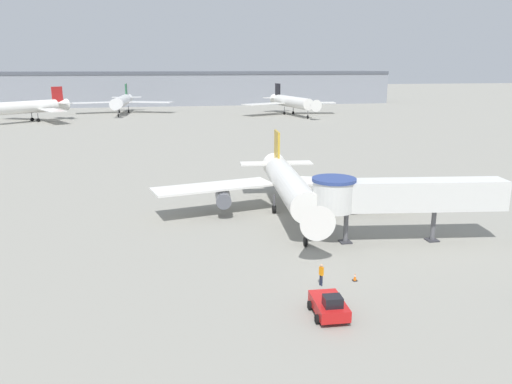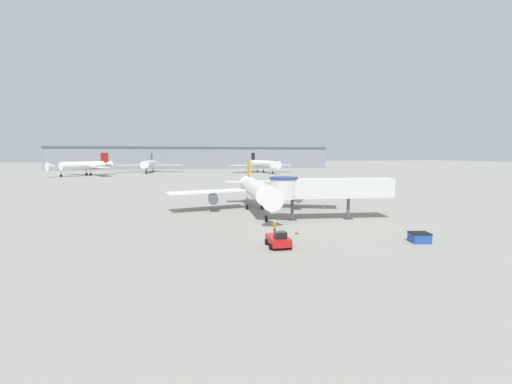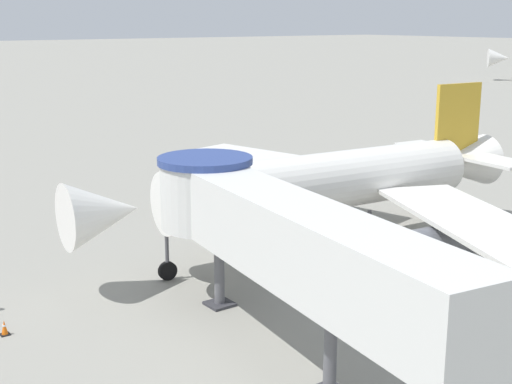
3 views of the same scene
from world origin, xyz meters
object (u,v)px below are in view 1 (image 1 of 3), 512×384
pushback_tug_red (329,306)px  main_airplane (289,185)px  background_jet_red_tail (28,107)px  traffic_cone_starboard_wing (391,210)px  background_jet_green_tail (122,101)px  traffic_cone_near_nose (355,277)px  ground_crew_marshaller (321,273)px  background_jet_black_tail (292,102)px  jet_bridge (395,195)px

pushback_tug_red → main_airplane: bearing=85.1°
pushback_tug_red → background_jet_red_tail: size_ratio=0.14×
traffic_cone_starboard_wing → background_jet_green_tail: size_ratio=0.02×
traffic_cone_near_nose → ground_crew_marshaller: (-2.89, -0.30, 0.72)m
background_jet_black_tail → traffic_cone_near_nose: bearing=-111.3°
traffic_cone_starboard_wing → background_jet_red_tail: background_jet_red_tail is taller
pushback_tug_red → traffic_cone_near_nose: 6.37m
main_airplane → background_jet_green_tail: background_jet_green_tail is taller
ground_crew_marshaller → traffic_cone_near_nose: bearing=72.8°
ground_crew_marshaller → traffic_cone_starboard_wing: bearing=117.0°
ground_crew_marshaller → background_jet_green_tail: background_jet_green_tail is taller
pushback_tug_red → background_jet_black_tail: size_ratio=0.10×
pushback_tug_red → ground_crew_marshaller: pushback_tug_red is taller
pushback_tug_red → traffic_cone_near_nose: bearing=55.3°
traffic_cone_starboard_wing → background_jet_green_tail: (-36.95, 133.49, 4.10)m
jet_bridge → background_jet_black_tail: bearing=87.0°
traffic_cone_starboard_wing → background_jet_black_tail: bearing=80.2°
traffic_cone_near_nose → background_jet_red_tail: background_jet_red_tail is taller
pushback_tug_red → background_jet_red_tail: bearing=113.2°
background_jet_green_tail → background_jet_black_tail: background_jet_black_tail is taller
traffic_cone_starboard_wing → traffic_cone_near_nose: bearing=-124.1°
main_airplane → background_jet_red_tail: background_jet_red_tail is taller
pushback_tug_red → traffic_cone_starboard_wing: 26.62m
main_airplane → ground_crew_marshaller: (-2.24, -17.99, -2.59)m
pushback_tug_red → ground_crew_marshaller: size_ratio=2.10×
traffic_cone_starboard_wing → main_airplane: bearing=175.8°
main_airplane → traffic_cone_starboard_wing: (12.01, -0.88, -3.27)m
traffic_cone_near_nose → background_jet_green_tail: size_ratio=0.02×
traffic_cone_starboard_wing → jet_bridge: bearing=-116.1°
ground_crew_marshaller → jet_bridge: bearing=106.3°
jet_bridge → background_jet_black_tail: background_jet_black_tail is taller
traffic_cone_starboard_wing → background_jet_green_tail: background_jet_green_tail is taller
traffic_cone_near_nose → jet_bridge: bearing=48.3°
background_jet_black_tail → background_jet_green_tail: bearing=155.2°
traffic_cone_near_nose → ground_crew_marshaller: size_ratio=0.35×
jet_bridge → ground_crew_marshaller: jet_bridge is taller
background_jet_black_tail → traffic_cone_starboard_wing: bearing=-107.9°
traffic_cone_starboard_wing → background_jet_black_tail: background_jet_black_tail is taller
pushback_tug_red → traffic_cone_near_nose: pushback_tug_red is taller
traffic_cone_starboard_wing → background_jet_red_tail: size_ratio=0.03×
pushback_tug_red → traffic_cone_starboard_wing: (15.26, 21.81, -0.43)m
pushback_tug_red → traffic_cone_near_nose: (3.91, 5.00, -0.47)m
background_jet_green_tail → background_jet_black_tail: (57.11, -17.17, 0.10)m
traffic_cone_near_nose → traffic_cone_starboard_wing: size_ratio=0.91×
background_jet_red_tail → background_jet_black_tail: background_jet_black_tail is taller
main_airplane → traffic_cone_starboard_wing: bearing=1.2°
main_airplane → ground_crew_marshaller: main_airplane is taller
main_airplane → pushback_tug_red: (-3.25, -22.69, -2.84)m
jet_bridge → pushback_tug_red: (-10.84, -12.80, -3.87)m
traffic_cone_starboard_wing → background_jet_black_tail: 118.13m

